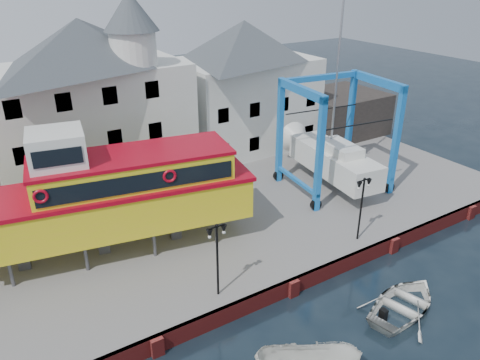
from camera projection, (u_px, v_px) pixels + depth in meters
ground at (292, 295)px, 25.77m from camera, size 140.00×140.00×0.00m
hardstanding at (199, 207)px, 33.99m from camera, size 44.00×22.00×1.00m
quay_wall at (292, 287)px, 25.64m from camera, size 44.00×0.47×1.00m
building_white_main at (90, 102)px, 34.39m from camera, size 14.00×8.30×14.00m
building_white_right at (244, 86)px, 41.88m from camera, size 12.00×8.00×11.20m
shed_dark at (339, 113)px, 46.70m from camera, size 8.00×7.00×4.00m
lamp_post_left at (217, 242)px, 22.99m from camera, size 1.12×0.32×4.20m
lamp_post_right at (363, 193)px, 27.82m from camera, size 1.12×0.32×4.20m
tour_boat at (97, 197)px, 26.34m from camera, size 18.31×7.40×7.77m
travel_lift at (327, 151)px, 35.67m from camera, size 7.95×10.58×15.61m
motorboat_b at (403, 310)px, 24.69m from camera, size 5.82×4.72×1.06m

